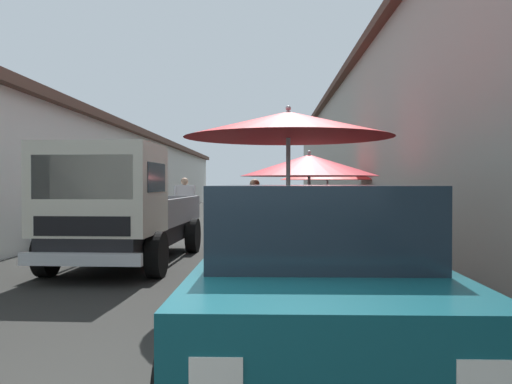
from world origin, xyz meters
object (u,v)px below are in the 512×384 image
vendor_by_crates (255,210)px  fruit_stall_near_right (307,177)px  hatchback_car (313,273)px  plastic_stool (93,236)px  parked_scooter (66,228)px  vendor_in_shade (185,201)px  delivery_truck (115,209)px  fruit_stall_far_left (327,177)px  fruit_stall_near_left (290,146)px

vendor_by_crates → fruit_stall_near_right: bearing=-128.8°
hatchback_car → plastic_stool: 8.16m
parked_scooter → vendor_in_shade: bearing=-27.3°
delivery_truck → vendor_in_shade: 6.98m
delivery_truck → plastic_stool: 2.80m
vendor_in_shade → plastic_stool: 4.77m
fruit_stall_far_left → fruit_stall_near_left: bearing=170.7°
fruit_stall_far_left → delivery_truck: size_ratio=0.55×
fruit_stall_far_left → plastic_stool: 6.93m
fruit_stall_near_left → fruit_stall_far_left: 8.64m
fruit_stall_near_right → delivery_truck: fruit_stall_near_right is taller
fruit_stall_near_right → vendor_in_shade: (5.45, 3.26, -0.65)m
fruit_stall_near_left → vendor_in_shade: (9.00, 2.79, -1.00)m
fruit_stall_near_right → plastic_stool: 4.78m
fruit_stall_near_left → hatchback_car: (-2.58, -0.08, -1.21)m
vendor_in_shade → parked_scooter: bearing=152.7°
parked_scooter → plastic_stool: parked_scooter is taller
fruit_stall_near_right → vendor_by_crates: fruit_stall_near_right is taller
hatchback_car → delivery_truck: (4.60, 2.94, 0.30)m
hatchback_car → parked_scooter: size_ratio=2.35×
parked_scooter → fruit_stall_near_left: bearing=-136.1°
vendor_by_crates → fruit_stall_near_left: bearing=-172.5°
vendor_in_shade → fruit_stall_near_right: bearing=-149.1°
fruit_stall_near_left → vendor_in_shade: size_ratio=1.65×
fruit_stall_near_right → fruit_stall_near_left: bearing=172.4°
parked_scooter → plastic_stool: (-0.59, -0.79, -0.12)m
parked_scooter → delivery_truck: bearing=-146.7°
fruit_stall_near_left → fruit_stall_near_right: 3.59m
vendor_in_shade → parked_scooter: vendor_in_shade is taller
fruit_stall_far_left → vendor_in_shade: (0.48, 4.19, -0.70)m
delivery_truck → vendor_by_crates: 3.29m
fruit_stall_near_left → vendor_in_shade: bearing=17.2°
fruit_stall_near_left → plastic_stool: size_ratio=6.19×
delivery_truck → vendor_by_crates: (2.37, -2.28, -0.15)m
vendor_in_shade → plastic_stool: vendor_in_shade is taller
fruit_stall_far_left → fruit_stall_near_right: bearing=169.5°
plastic_stool → fruit_stall_far_left: bearing=-53.2°
vendor_by_crates → hatchback_car: bearing=-174.6°
fruit_stall_near_right → parked_scooter: (1.49, 5.31, -1.15)m
plastic_stool → parked_scooter: bearing=53.2°
fruit_stall_far_left → vendor_in_shade: bearing=83.5°
delivery_truck → parked_scooter: delivery_truck is taller
vendor_by_crates → parked_scooter: size_ratio=0.93×
vendor_in_shade → plastic_stool: size_ratio=3.75×
fruit_stall_near_right → vendor_in_shade: size_ratio=1.65×
hatchback_car → vendor_in_shade: (11.58, 2.87, 0.21)m
hatchback_car → fruit_stall_near_right: bearing=-3.6°
fruit_stall_near_left → vendor_by_crates: bearing=7.5°
fruit_stall_far_left → plastic_stool: size_ratio=6.29×
fruit_stall_far_left → vendor_by_crates: fruit_stall_far_left is taller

